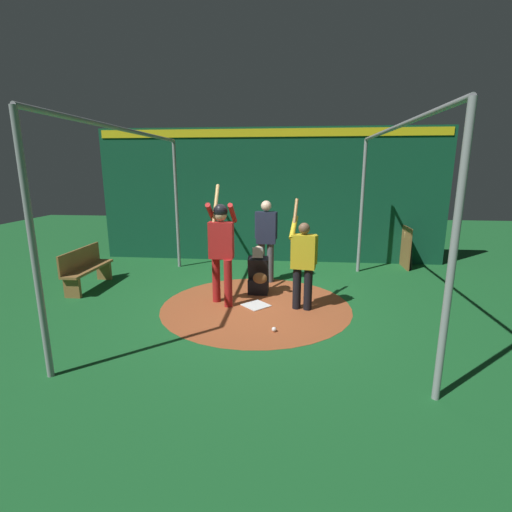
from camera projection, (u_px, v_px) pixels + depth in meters
ground_plane at (256, 306)px, 6.88m from camera, size 25.18×25.18×0.00m
dirt_circle at (256, 306)px, 6.88m from camera, size 3.48×3.48×0.01m
home_plate at (256, 305)px, 6.87m from camera, size 0.59×0.59×0.01m
batter at (221, 244)px, 6.73m from camera, size 0.68×0.49×2.19m
catcher at (258, 275)px, 7.48m from camera, size 0.58×0.40×0.99m
umpire at (266, 237)px, 8.11m from camera, size 0.23×0.49×1.81m
visitor at (303, 260)px, 6.53m from camera, size 0.59×0.51×1.96m
back_wall at (270, 196)px, 9.94m from camera, size 0.23×9.18×3.52m
cage_frame at (256, 187)px, 6.38m from camera, size 5.33×4.61×3.16m
bat_rack at (404, 247)px, 9.64m from camera, size 1.18×0.21×1.05m
bench at (86, 268)px, 7.83m from camera, size 1.49×0.36×0.85m
baseball_0 at (274, 329)px, 5.77m from camera, size 0.07×0.07×0.07m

